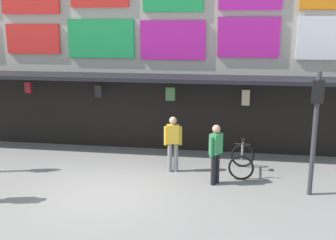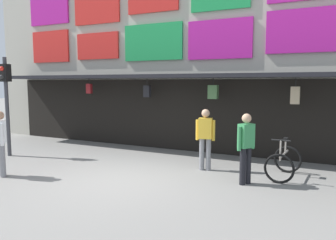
{
  "view_description": "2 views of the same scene",
  "coord_description": "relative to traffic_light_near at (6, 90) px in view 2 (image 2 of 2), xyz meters",
  "views": [
    {
      "loc": [
        3.18,
        -9.56,
        4.31
      ],
      "look_at": [
        1.49,
        1.35,
        1.69
      ],
      "focal_mm": 43.39,
      "sensor_mm": 36.0,
      "label": 1
    },
    {
      "loc": [
        4.58,
        -6.66,
        2.4
      ],
      "look_at": [
        0.53,
        1.58,
        1.36
      ],
      "focal_mm": 35.51,
      "sensor_mm": 36.0,
      "label": 2
    }
  ],
  "objects": [
    {
      "name": "traffic_light_near",
      "position": [
        0.0,
        0.0,
        0.0
      ],
      "size": [
        0.31,
        0.34,
        3.2
      ],
      "color": "#38383D",
      "rests_on": "ground"
    },
    {
      "name": "shopfront",
      "position": [
        4.82,
        3.91,
        1.82
      ],
      "size": [
        18.0,
        2.6,
        8.0
      ],
      "color": "#B2AD9E",
      "rests_on": "ground"
    },
    {
      "name": "bicycle_parked",
      "position": [
        8.41,
        1.31,
        -1.75
      ],
      "size": [
        0.79,
        1.2,
        1.05
      ],
      "color": "black",
      "rests_on": "ground"
    },
    {
      "name": "pedestrian_in_red",
      "position": [
        6.39,
        1.14,
        -1.19
      ],
      "size": [
        0.52,
        0.28,
        1.68
      ],
      "color": "gray",
      "rests_on": "ground"
    },
    {
      "name": "pedestrian_in_black",
      "position": [
        7.67,
        0.36,
        -1.19
      ],
      "size": [
        0.37,
        0.47,
        1.68
      ],
      "color": "black",
      "rests_on": "ground"
    },
    {
      "name": "pedestrian_in_purple",
      "position": [
        1.93,
        -1.72,
        -1.19
      ],
      "size": [
        0.47,
        0.37,
        1.68
      ],
      "color": "gray",
      "rests_on": "ground"
    },
    {
      "name": "ground_plane",
      "position": [
        4.82,
        -0.66,
        -2.14
      ],
      "size": [
        80.0,
        80.0,
        0.0
      ],
      "primitive_type": "plane",
      "color": "gray"
    }
  ]
}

